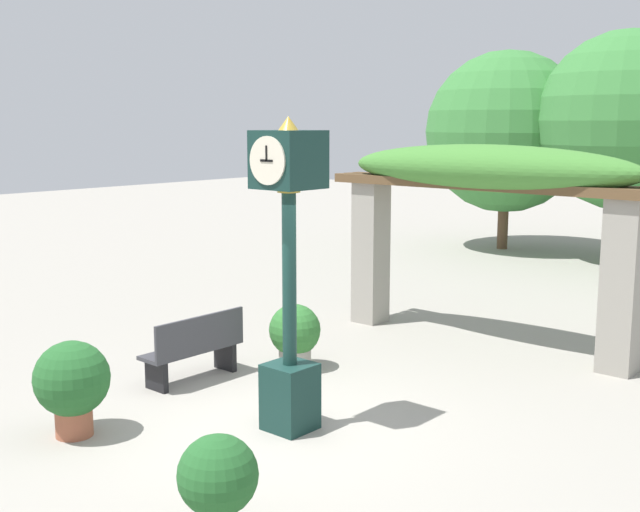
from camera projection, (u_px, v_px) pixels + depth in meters
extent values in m
plane|color=gray|center=(272.00, 427.00, 8.93)|extent=(60.00, 60.00, 0.00)
cube|color=#14332D|center=(290.00, 396.00, 8.82)|extent=(0.49, 0.49, 0.74)
cylinder|color=#14332D|center=(289.00, 280.00, 8.61)|extent=(0.15, 0.15, 1.88)
cylinder|color=gold|center=(289.00, 190.00, 8.45)|extent=(0.25, 0.25, 0.04)
cube|color=#14332D|center=(289.00, 160.00, 8.39)|extent=(0.61, 0.61, 0.61)
cylinder|color=beige|center=(267.00, 161.00, 8.16)|extent=(0.50, 0.02, 0.50)
cylinder|color=beige|center=(309.00, 159.00, 8.63)|extent=(0.50, 0.02, 0.50)
cube|color=black|center=(266.00, 161.00, 8.15)|extent=(0.17, 0.01, 0.02)
cube|color=black|center=(266.00, 153.00, 8.14)|extent=(0.02, 0.01, 0.16)
cone|color=gold|center=(288.00, 123.00, 8.33)|extent=(0.21, 0.21, 0.15)
cube|color=gray|center=(371.00, 253.00, 13.47)|extent=(0.47, 0.47, 2.37)
cube|color=gray|center=(623.00, 287.00, 10.70)|extent=(0.47, 0.47, 2.37)
cube|color=brown|center=(477.00, 186.00, 11.70)|extent=(5.32, 0.16, 0.14)
cube|color=brown|center=(485.00, 185.00, 11.88)|extent=(5.32, 0.16, 0.14)
cube|color=brown|center=(493.00, 184.00, 12.05)|extent=(5.32, 0.16, 0.14)
ellipsoid|color=#427F33|center=(486.00, 168.00, 11.84)|extent=(4.75, 1.07, 0.70)
cylinder|color=gray|center=(295.00, 359.00, 11.03)|extent=(0.45, 0.45, 0.28)
sphere|color=#2D6B2D|center=(295.00, 330.00, 10.96)|extent=(0.71, 0.71, 0.71)
sphere|color=#235B28|center=(218.00, 475.00, 6.41)|extent=(0.66, 0.66, 0.66)
cylinder|color=#9E563D|center=(74.00, 421.00, 8.66)|extent=(0.40, 0.40, 0.34)
sphere|color=#235B28|center=(72.00, 378.00, 8.58)|extent=(0.82, 0.82, 0.82)
cube|color=#38383D|center=(192.00, 349.00, 10.51)|extent=(0.42, 1.45, 0.05)
cube|color=#38383D|center=(201.00, 333.00, 10.35)|extent=(0.04, 1.45, 0.45)
cube|color=black|center=(225.00, 356.00, 10.98)|extent=(0.38, 0.08, 0.39)
cube|color=black|center=(157.00, 376.00, 10.12)|extent=(0.38, 0.08, 0.39)
cylinder|color=brown|center=(503.00, 219.00, 21.37)|extent=(0.28, 0.28, 1.62)
sphere|color=#387A38|center=(506.00, 132.00, 20.99)|extent=(4.21, 4.21, 4.21)
cylinder|color=brown|center=(621.00, 223.00, 19.33)|extent=(0.28, 0.28, 1.90)
sphere|color=#387A38|center=(628.00, 121.00, 18.93)|extent=(4.26, 4.26, 4.26)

